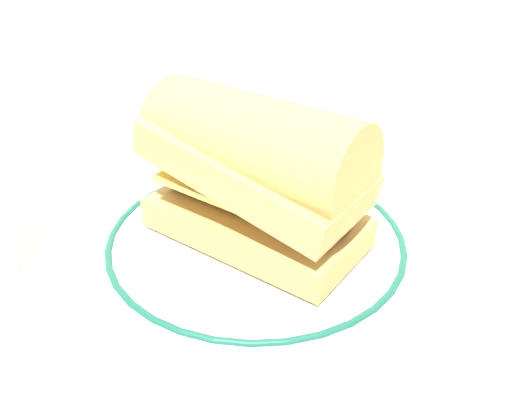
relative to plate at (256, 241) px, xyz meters
The scene contains 3 objects.
ground_plane 0.03m from the plate, 129.52° to the right, with size 1.50×1.50×0.00m, color white.
plate is the anchor object (origin of this frame).
sausage_sandwich 0.07m from the plate, behind, with size 0.20×0.16×0.12m.
Camera 1 is at (0.10, -0.36, 0.28)m, focal length 38.19 mm.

